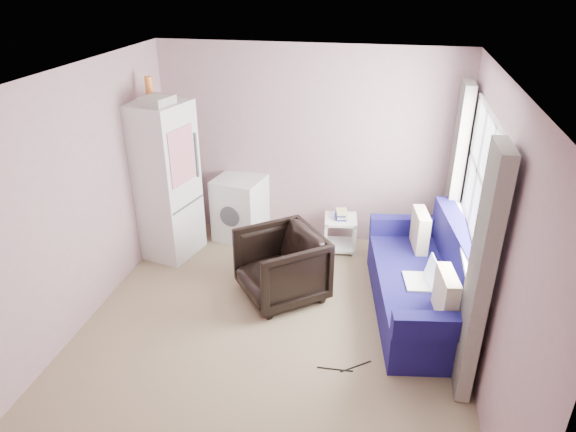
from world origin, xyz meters
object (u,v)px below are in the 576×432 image
at_px(armchair, 281,263).
at_px(side_table, 340,231).
at_px(fridge, 163,180).
at_px(sofa, 429,285).
at_px(washing_machine, 240,206).

height_order(armchair, side_table, armchair).
distance_m(fridge, sofa, 3.29).
bearing_deg(fridge, side_table, 25.87).
bearing_deg(armchair, washing_machine, 175.18).
relative_size(fridge, side_table, 4.00).
distance_m(armchair, washing_machine, 1.50).
bearing_deg(sofa, armchair, 171.70).
bearing_deg(side_table, washing_machine, 176.18).
height_order(armchair, washing_machine, armchair).
bearing_deg(fridge, washing_machine, 49.30).
distance_m(armchair, side_table, 1.29).
relative_size(armchair, side_table, 1.54).
bearing_deg(armchair, sofa, 52.52).
height_order(fridge, washing_machine, fridge).
relative_size(washing_machine, sofa, 0.39).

